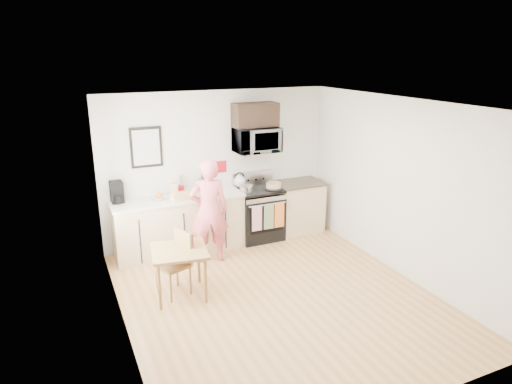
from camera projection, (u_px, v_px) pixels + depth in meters
name	position (u px, v px, depth m)	size (l,w,h in m)	color
floor	(277.00, 296.00, 6.23)	(4.60, 4.60, 0.00)	olive
back_wall	(218.00, 167.00, 7.85)	(4.00, 0.04, 2.60)	silver
front_wall	(402.00, 288.00, 3.84)	(4.00, 0.04, 2.60)	silver
left_wall	(118.00, 231.00, 5.06)	(0.04, 4.60, 2.60)	silver
right_wall	(401.00, 188.00, 6.63)	(0.04, 4.60, 2.60)	silver
ceiling	(280.00, 104.00, 5.46)	(4.00, 4.60, 0.04)	white
window	(110.00, 190.00, 5.69)	(0.06, 1.40, 1.50)	white
cabinet_left	(180.00, 226.00, 7.52)	(2.10, 0.60, 0.90)	#D1B286
countertop_left	(178.00, 199.00, 7.38)	(2.14, 0.64, 0.04)	beige
cabinet_right	(298.00, 208.00, 8.40)	(0.84, 0.60, 0.90)	#D1B286
countertop_right	(298.00, 183.00, 8.26)	(0.88, 0.64, 0.04)	black
range	(259.00, 215.00, 8.07)	(0.76, 0.70, 1.16)	black
microwave	(256.00, 140.00, 7.77)	(0.76, 0.51, 0.42)	#A5A6AA
upper_cabinet	(255.00, 115.00, 7.68)	(0.76, 0.35, 0.40)	black
wall_art	(146.00, 147.00, 7.22)	(0.50, 0.04, 0.65)	black
wall_trivet	(221.00, 167.00, 7.85)	(0.20, 0.02, 0.20)	#B30F18
person	(209.00, 211.00, 7.06)	(0.61, 0.40, 1.67)	#D63A48
dining_table	(179.00, 255.00, 6.09)	(0.72, 0.72, 0.68)	brown
chair	(181.00, 253.00, 6.21)	(0.51, 0.48, 0.89)	brown
knife_block	(203.00, 185.00, 7.70)	(0.09, 0.13, 0.21)	brown
utensil_crock	(181.00, 186.00, 7.58)	(0.11, 0.11, 0.32)	#B30F18
fruit_bowl	(159.00, 197.00, 7.26)	(0.30, 0.30, 0.10)	silver
milk_carton	(174.00, 190.00, 7.36)	(0.09, 0.09, 0.24)	tan
coffee_maker	(117.00, 193.00, 7.10)	(0.19, 0.28, 0.33)	black
bread_bag	(182.00, 196.00, 7.25)	(0.33, 0.15, 0.12)	tan
cake	(274.00, 186.00, 7.90)	(0.32, 0.32, 0.10)	black
kettle	(239.00, 181.00, 7.96)	(0.21, 0.21, 0.27)	silver
pot	(246.00, 189.00, 7.71)	(0.22, 0.36, 0.11)	#A5A6AA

